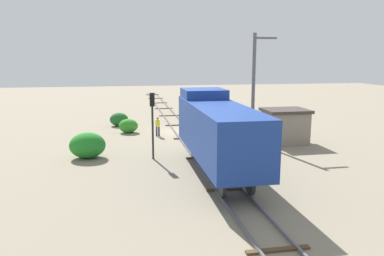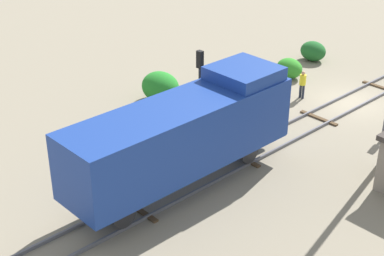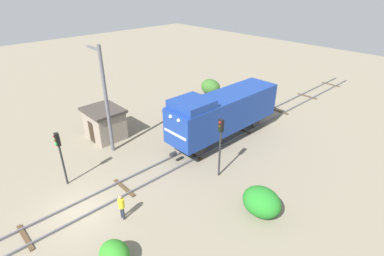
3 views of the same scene
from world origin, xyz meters
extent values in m
plane|color=gray|center=(0.00, 0.00, 0.00)|extent=(114.47, 114.47, 0.00)
cube|color=#595960|center=(-0.72, 0.00, 0.08)|extent=(0.10, 76.31, 0.16)
cube|color=#595960|center=(0.72, 0.00, 0.08)|extent=(0.10, 76.31, 0.16)
cube|color=#4C3823|center=(0.00, -3.18, 0.04)|extent=(2.40, 0.24, 0.09)
cube|color=#4C3823|center=(0.00, 3.18, 0.04)|extent=(2.40, 0.24, 0.09)
cube|color=#4C3823|center=(0.00, 9.54, 0.04)|extent=(2.40, 0.24, 0.09)
cube|color=#4C3823|center=(0.00, 15.90, 0.04)|extent=(2.40, 0.24, 0.09)
cube|color=navy|center=(0.00, 13.45, 2.71)|extent=(2.90, 11.00, 2.90)
cube|color=navy|center=(0.00, 9.55, 4.46)|extent=(2.75, 2.80, 0.60)
cube|color=navy|center=(0.00, 7.90, 2.71)|extent=(2.84, 0.10, 2.84)
cube|color=white|center=(0.00, 7.86, 2.51)|extent=(2.46, 0.06, 0.20)
sphere|color=white|center=(-0.45, 7.85, 3.81)|extent=(0.28, 0.28, 0.28)
sphere|color=white|center=(0.45, 7.85, 3.81)|extent=(0.28, 0.28, 0.28)
cylinder|color=#262628|center=(0.00, 7.60, 0.86)|extent=(0.36, 0.50, 0.36)
cylinder|color=#262628|center=(-0.72, 9.75, 0.71)|extent=(0.18, 1.10, 1.10)
cylinder|color=#262628|center=(0.72, 9.75, 0.71)|extent=(0.18, 1.10, 1.10)
cylinder|color=#262628|center=(-0.72, 17.15, 0.71)|extent=(0.18, 1.10, 1.10)
cylinder|color=#262628|center=(0.72, 17.15, 0.71)|extent=(0.18, 1.10, 1.10)
cylinder|color=#262628|center=(3.40, 9.06, 2.26)|extent=(0.14, 0.14, 4.51)
cube|color=black|center=(3.40, 9.06, 4.06)|extent=(0.32, 0.24, 0.90)
sphere|color=red|center=(3.40, 8.92, 4.33)|extent=(0.16, 0.16, 0.16)
sphere|color=#3C3306|center=(3.40, 8.92, 4.05)|extent=(0.16, 0.16, 0.16)
sphere|color=black|center=(3.40, 8.92, 3.77)|extent=(0.16, 0.16, 0.16)
cylinder|color=#262B38|center=(2.30, 1.63, 0.42)|extent=(0.15, 0.15, 0.85)
cylinder|color=#262B38|center=(2.50, 1.63, 0.42)|extent=(0.15, 0.15, 0.85)
cylinder|color=yellow|center=(2.40, 1.63, 1.16)|extent=(0.38, 0.38, 0.62)
sphere|color=tan|center=(2.40, 1.63, 1.58)|extent=(0.23, 0.23, 0.23)
ellipsoid|color=#308826|center=(4.92, -0.34, 0.64)|extent=(1.76, 1.44, 1.28)
ellipsoid|color=#1F5C26|center=(5.78, -4.01, 0.67)|extent=(1.83, 1.50, 1.33)
ellipsoid|color=#237D26|center=(7.80, 8.01, 0.89)|extent=(2.44, 1.99, 1.77)
camera|label=1|loc=(5.26, 33.84, 6.84)|focal=35.00mm
camera|label=2|loc=(-16.48, 28.20, 14.42)|focal=55.00mm
camera|label=3|loc=(15.15, -4.63, 13.07)|focal=28.00mm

